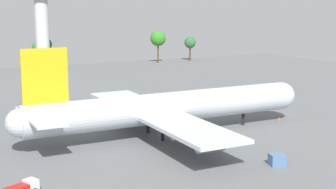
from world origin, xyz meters
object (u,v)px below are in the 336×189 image
cargo_airplane (167,108)px  cargo_container_aft (277,160)px  control_tower (42,23)px  pushback_tractor (22,188)px  safety_cone_nose (279,119)px

cargo_airplane → cargo_container_aft: (7.56, -25.98, -4.76)m
cargo_airplane → control_tower: 102.83m
control_tower → cargo_container_aft: bearing=-85.9°
cargo_airplane → pushback_tractor: 38.95m
pushback_tractor → cargo_container_aft: (40.74, -6.12, -0.05)m
cargo_container_aft → control_tower: (-9.11, 127.82, 18.87)m
cargo_airplane → safety_cone_nose: (29.63, -0.06, -5.35)m
cargo_container_aft → safety_cone_nose: (22.06, 25.92, -0.59)m
pushback_tractor → control_tower: bearing=75.4°
cargo_airplane → cargo_container_aft: 27.47m
cargo_airplane → pushback_tractor: (-33.18, -19.86, -4.71)m
pushback_tractor → cargo_container_aft: bearing=-8.5°
pushback_tractor → control_tower: 127.15m
cargo_airplane → cargo_container_aft: size_ratio=21.67×
safety_cone_nose → control_tower: control_tower is taller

